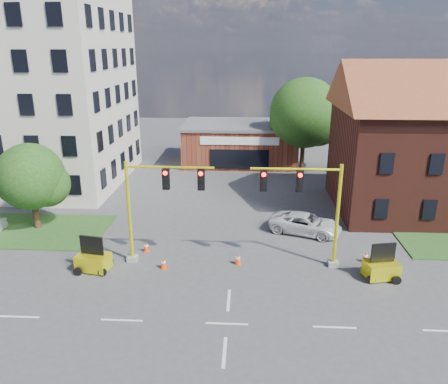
# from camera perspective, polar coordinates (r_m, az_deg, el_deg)

# --- Properties ---
(ground) EXTENTS (120.00, 120.00, 0.00)m
(ground) POSITION_cam_1_polar(r_m,az_deg,el_deg) (21.35, 0.37, -16.82)
(ground) COLOR #454447
(ground) RESTS_ON ground
(lane_markings) EXTENTS (60.00, 36.00, 0.01)m
(lane_markings) POSITION_cam_1_polar(r_m,az_deg,el_deg) (18.99, -0.11, -22.07)
(lane_markings) COLOR white
(lane_markings) RESTS_ON ground
(office_block) EXTENTS (18.40, 15.40, 20.60)m
(office_block) POSITION_cam_1_polar(r_m,az_deg,el_deg) (44.50, -25.60, 14.24)
(office_block) COLOR beige
(office_block) RESTS_ON ground
(brick_shop) EXTENTS (12.40, 8.40, 4.30)m
(brick_shop) POSITION_cam_1_polar(r_m,az_deg,el_deg) (48.45, 2.12, 6.46)
(brick_shop) COLOR maroon
(brick_shop) RESTS_ON ground
(tree_large) EXTENTS (7.40, 7.05, 9.44)m
(tree_large) POSITION_cam_1_polar(r_m,az_deg,el_deg) (45.35, 10.92, 9.80)
(tree_large) COLOR #3A2515
(tree_large) RESTS_ON ground
(tree_nw_front) EXTENTS (4.83, 4.60, 6.14)m
(tree_nw_front) POSITION_cam_1_polar(r_m,az_deg,el_deg) (32.70, -23.49, 1.62)
(tree_nw_front) COLOR #3A2515
(tree_nw_front) RESTS_ON ground
(signal_mast_west) EXTENTS (5.30, 0.60, 6.20)m
(signal_mast_west) POSITION_cam_1_polar(r_m,az_deg,el_deg) (25.39, -8.81, -1.07)
(signal_mast_west) COLOR gray
(signal_mast_west) RESTS_ON ground
(signal_mast_east) EXTENTS (5.30, 0.60, 6.20)m
(signal_mast_east) POSITION_cam_1_polar(r_m,az_deg,el_deg) (25.10, 11.05, -1.43)
(signal_mast_east) COLOR gray
(signal_mast_east) RESTS_ON ground
(trailer_west) EXTENTS (2.00, 1.52, 2.05)m
(trailer_west) POSITION_cam_1_polar(r_m,az_deg,el_deg) (26.48, -16.71, -8.54)
(trailer_west) COLOR yellow
(trailer_west) RESTS_ON ground
(trailer_east) EXTENTS (1.98, 1.52, 2.03)m
(trailer_east) POSITION_cam_1_polar(r_m,az_deg,el_deg) (26.11, 19.85, -9.31)
(trailer_east) COLOR yellow
(trailer_east) RESTS_ON ground
(cone_a) EXTENTS (0.40, 0.40, 0.70)m
(cone_a) POSITION_cam_1_polar(r_m,az_deg,el_deg) (25.95, -7.92, -9.21)
(cone_a) COLOR #F03F0C
(cone_a) RESTS_ON ground
(cone_b) EXTENTS (0.40, 0.40, 0.70)m
(cone_b) POSITION_cam_1_polar(r_m,az_deg,el_deg) (28.09, -10.12, -7.06)
(cone_b) COLOR #F03F0C
(cone_b) RESTS_ON ground
(cone_c) EXTENTS (0.40, 0.40, 0.70)m
(cone_c) POSITION_cam_1_polar(r_m,az_deg,el_deg) (26.19, 1.83, -8.76)
(cone_c) COLOR #F03F0C
(cone_c) RESTS_ON ground
(cone_d) EXTENTS (0.40, 0.40, 0.70)m
(cone_d) POSITION_cam_1_polar(r_m,az_deg,el_deg) (27.74, 17.98, -8.08)
(cone_d) COLOR #F03F0C
(cone_d) RESTS_ON ground
(pickup_white) EXTENTS (5.38, 3.80, 1.36)m
(pickup_white) POSITION_cam_1_polar(r_m,az_deg,el_deg) (30.72, 10.59, -4.09)
(pickup_white) COLOR white
(pickup_white) RESTS_ON ground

